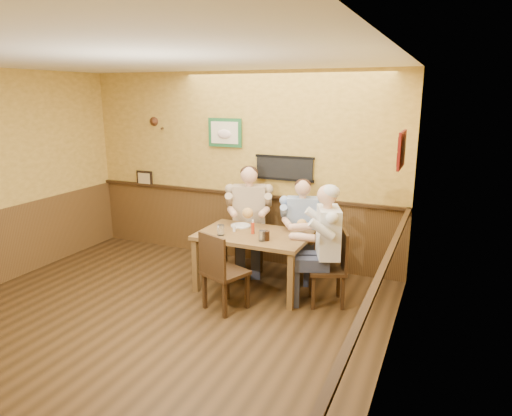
% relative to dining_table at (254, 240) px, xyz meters
% --- Properties ---
extents(room, '(5.02, 5.03, 2.81)m').
position_rel_dining_table_xyz_m(room, '(-0.55, -1.33, 1.03)').
color(room, black).
rests_on(room, ground).
extents(dining_table, '(1.40, 0.90, 0.75)m').
position_rel_dining_table_xyz_m(dining_table, '(0.00, 0.00, 0.00)').
color(dining_table, brown).
rests_on(dining_table, ground).
extents(chair_back_left, '(0.57, 0.57, 0.94)m').
position_rel_dining_table_xyz_m(chair_back_left, '(-0.36, 0.64, -0.19)').
color(chair_back_left, '#362311').
rests_on(chair_back_left, ground).
extents(chair_back_right, '(0.50, 0.50, 0.86)m').
position_rel_dining_table_xyz_m(chair_back_right, '(0.42, 0.68, -0.23)').
color(chair_back_right, '#362311').
rests_on(chair_back_right, ground).
extents(chair_right_end, '(0.55, 0.55, 0.92)m').
position_rel_dining_table_xyz_m(chair_right_end, '(0.98, -0.05, -0.20)').
color(chair_right_end, '#362311').
rests_on(chair_right_end, ground).
extents(chair_near_side, '(0.57, 0.57, 0.95)m').
position_rel_dining_table_xyz_m(chair_near_side, '(-0.07, -0.66, -0.18)').
color(chair_near_side, '#362311').
rests_on(chair_near_side, ground).
extents(diner_tan_shirt, '(0.81, 0.81, 1.35)m').
position_rel_dining_table_xyz_m(diner_tan_shirt, '(-0.36, 0.64, 0.02)').
color(diner_tan_shirt, tan).
rests_on(diner_tan_shirt, ground).
extents(diner_blue_polo, '(0.71, 0.71, 1.23)m').
position_rel_dining_table_xyz_m(diner_blue_polo, '(0.42, 0.68, -0.04)').
color(diner_blue_polo, '#849DC6').
rests_on(diner_blue_polo, ground).
extents(diner_white_elder, '(0.79, 0.79, 1.32)m').
position_rel_dining_table_xyz_m(diner_white_elder, '(0.98, -0.05, 0.00)').
color(diner_white_elder, silver).
rests_on(diner_white_elder, ground).
extents(water_glass_left, '(0.11, 0.11, 0.13)m').
position_rel_dining_table_xyz_m(water_glass_left, '(-0.35, -0.24, 0.16)').
color(water_glass_left, white).
rests_on(water_glass_left, dining_table).
extents(water_glass_mid, '(0.10, 0.10, 0.13)m').
position_rel_dining_table_xyz_m(water_glass_mid, '(0.21, -0.24, 0.16)').
color(water_glass_mid, white).
rests_on(water_glass_mid, dining_table).
extents(cola_tumbler, '(0.11, 0.11, 0.12)m').
position_rel_dining_table_xyz_m(cola_tumbler, '(0.25, -0.20, 0.15)').
color(cola_tumbler, black).
rests_on(cola_tumbler, dining_table).
extents(hot_sauce_bottle, '(0.05, 0.05, 0.17)m').
position_rel_dining_table_xyz_m(hot_sauce_bottle, '(-0.01, -0.02, 0.17)').
color(hot_sauce_bottle, red).
rests_on(hot_sauce_bottle, dining_table).
extents(salt_shaker, '(0.04, 0.04, 0.09)m').
position_rel_dining_table_xyz_m(salt_shaker, '(-0.27, -0.03, 0.14)').
color(salt_shaker, white).
rests_on(salt_shaker, dining_table).
extents(pepper_shaker, '(0.03, 0.03, 0.08)m').
position_rel_dining_table_xyz_m(pepper_shaker, '(-0.01, 0.00, 0.13)').
color(pepper_shaker, black).
rests_on(pepper_shaker, dining_table).
extents(plate_far_left, '(0.27, 0.27, 0.02)m').
position_rel_dining_table_xyz_m(plate_far_left, '(-0.30, 0.22, 0.10)').
color(plate_far_left, white).
rests_on(plate_far_left, dining_table).
extents(plate_far_right, '(0.31, 0.31, 0.02)m').
position_rel_dining_table_xyz_m(plate_far_right, '(0.57, 0.09, 0.10)').
color(plate_far_right, white).
rests_on(plate_far_right, dining_table).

